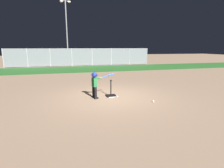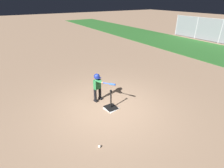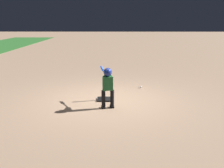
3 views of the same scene
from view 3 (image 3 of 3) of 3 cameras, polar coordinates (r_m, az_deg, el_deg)
ground_plane at (r=8.02m, az=-1.30°, el=-3.54°), size 90.00×90.00×0.00m
home_plate at (r=8.09m, az=-1.72°, el=-3.32°), size 0.51×0.51×0.02m
batting_tee at (r=8.03m, az=-1.77°, el=-2.77°), size 0.45×0.40×0.74m
batter_child at (r=7.16m, az=-1.00°, el=0.30°), size 1.04×0.44×1.14m
baseball at (r=9.47m, az=6.29°, el=-0.64°), size 0.07×0.07×0.07m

